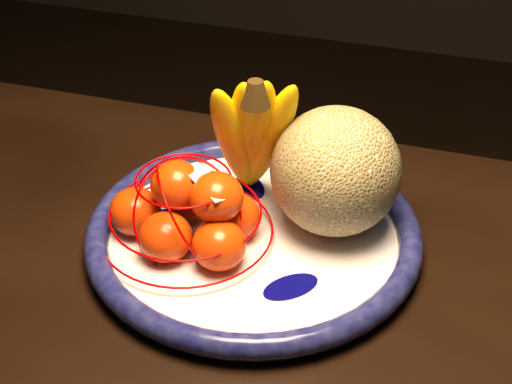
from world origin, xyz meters
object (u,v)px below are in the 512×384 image
(cantaloupe, at_px, (336,171))
(banana_bunch, at_px, (252,131))
(fruit_bowl, at_px, (253,234))
(dining_table, at_px, (91,346))
(mandarin_bag, at_px, (190,213))

(cantaloupe, bearing_deg, banana_bunch, 171.77)
(fruit_bowl, bearing_deg, banana_bunch, 108.82)
(dining_table, distance_m, fruit_bowl, 0.23)
(fruit_bowl, bearing_deg, cantaloupe, 29.26)
(dining_table, relative_size, fruit_bowl, 3.53)
(fruit_bowl, bearing_deg, mandarin_bag, -155.30)
(fruit_bowl, relative_size, mandarin_bag, 1.49)
(cantaloupe, xyz_separation_m, mandarin_bag, (-0.15, -0.08, -0.04))
(banana_bunch, bearing_deg, dining_table, -146.13)
(fruit_bowl, bearing_deg, dining_table, -136.48)
(cantaloupe, bearing_deg, dining_table, -140.98)
(banana_bunch, bearing_deg, fruit_bowl, -95.04)
(dining_table, distance_m, cantaloupe, 0.35)
(dining_table, height_order, banana_bunch, banana_bunch)
(banana_bunch, bearing_deg, mandarin_bag, -139.96)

